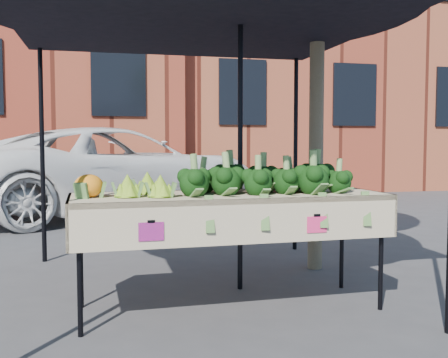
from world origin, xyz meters
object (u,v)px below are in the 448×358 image
(canopy, at_px, (199,134))
(vehicle, at_px, (114,58))
(table, at_px, (230,251))
(street_tree, at_px, (317,60))

(canopy, distance_m, vehicle, 5.57)
(table, bearing_deg, vehicle, 96.87)
(canopy, relative_size, street_tree, 0.74)
(table, bearing_deg, canopy, 102.19)
(table, relative_size, canopy, 0.77)
(table, xyz_separation_m, street_tree, (1.17, 1.09, 1.68))
(vehicle, bearing_deg, canopy, 161.94)
(vehicle, bearing_deg, table, 162.55)
(canopy, xyz_separation_m, vehicle, (-0.59, 5.34, 1.47))
(table, xyz_separation_m, canopy, (-0.13, 0.60, 0.92))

